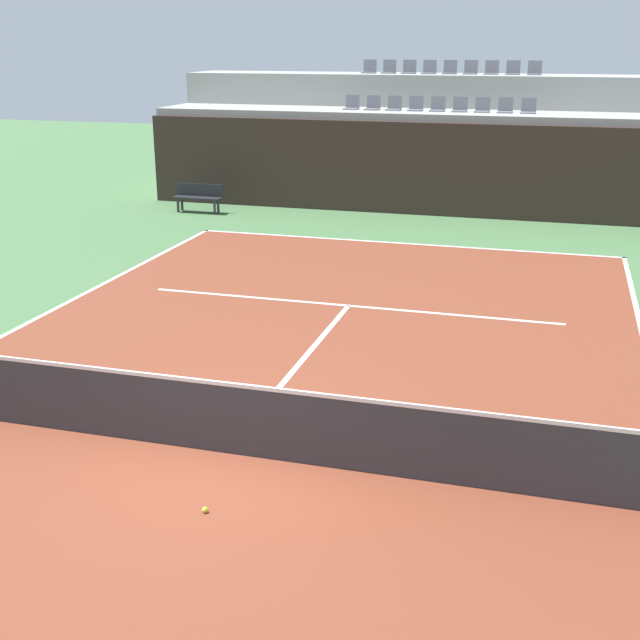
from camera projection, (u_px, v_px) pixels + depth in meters
The scene contains 13 objects.
ground_plane at pixel (225, 453), 10.55m from camera, with size 80.00×80.00×0.00m, color #477042.
court_surface at pixel (225, 453), 10.54m from camera, with size 11.00×24.00×0.01m, color brown.
baseline_far at pixel (401, 243), 21.42m from camera, with size 11.00×0.10×0.00m, color white.
service_line_far at pixel (348, 306), 16.37m from camera, with size 8.26×0.10×0.00m, color white.
centre_service_line at pixel (300, 363), 13.46m from camera, with size 0.10×6.40×0.00m, color white.
back_wall at pixel (428, 169), 24.61m from camera, with size 17.68×0.30×2.71m, color #33231E.
stands_tier_lower at pixel (435, 160), 25.81m from camera, with size 17.68×2.40×2.93m, color #9E9E99.
stands_tier_upper at pixel (446, 135), 27.83m from camera, with size 17.68×2.40×3.93m, color #9E9E99.
seating_row_lower at pixel (438, 107), 25.39m from camera, with size 5.85×0.44×0.44m.
seating_row_upper at pixel (450, 70), 27.25m from camera, with size 5.85×0.44×0.44m.
tennis_net at pixel (223, 416), 10.38m from camera, with size 11.08×0.08×1.07m.
player_bench at pixel (199, 196), 25.23m from camera, with size 1.50×0.40×0.85m.
tennis_ball_1 at pixel (205, 510), 9.18m from camera, with size 0.07×0.07×0.07m, color #CCE033.
Camera 1 is at (3.79, -8.75, 4.96)m, focal length 46.64 mm.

